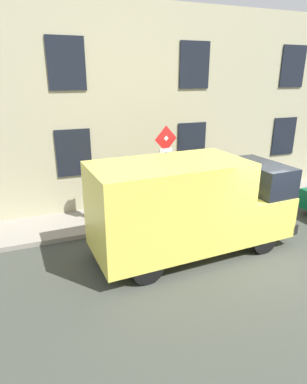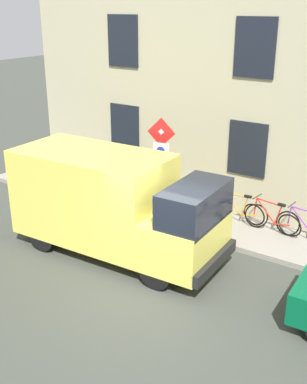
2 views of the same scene
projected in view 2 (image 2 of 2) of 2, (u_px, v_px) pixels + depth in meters
name	position (u px, v px, depth m)	size (l,w,h in m)	color
ground_plane	(151.00, 295.00, 10.23)	(80.00, 80.00, 0.00)	#3D4039
sidewalk_slab	(228.00, 229.00, 13.08)	(1.87, 17.30, 0.14)	gray
building_facade	(256.00, 103.00, 12.88)	(0.75, 15.30, 6.64)	#B6B08C
sign_post_stacked	(161.00, 160.00, 12.75)	(0.19, 0.55, 2.82)	#474C47
delivery_van	(113.00, 202.00, 11.57)	(2.25, 5.42, 2.50)	#EADB56
bicycle_purple	(307.00, 227.00, 12.17)	(0.46, 1.72, 0.89)	black
bicycle_red	(271.00, 218.00, 12.67)	(0.47, 1.72, 0.89)	black
bicycle_orange	(238.00, 210.00, 13.18)	(0.46, 1.71, 0.89)	black
pedestrian	(119.00, 168.00, 14.83)	(0.45, 0.35, 1.72)	#262B47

